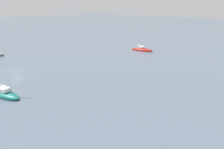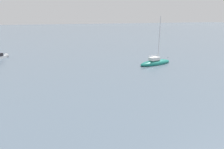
{
  "view_description": "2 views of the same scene",
  "coord_description": "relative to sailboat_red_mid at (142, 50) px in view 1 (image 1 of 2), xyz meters",
  "views": [
    {
      "loc": [
        20.41,
        53.62,
        15.38
      ],
      "look_at": [
        -7.13,
        26.62,
        3.09
      ],
      "focal_mm": 35.12,
      "sensor_mm": 36.0,
      "label": 1
    },
    {
      "loc": [
        -29.75,
        38.31,
        10.43
      ],
      "look_at": [
        -7.05,
        30.4,
        3.38
      ],
      "focal_mm": 32.15,
      "sensor_mm": 36.0,
      "label": 2
    }
  ],
  "objects": [
    {
      "name": "ground_plane",
      "position": [
        41.12,
        -8.01,
        -0.39
      ],
      "size": [
        500.0,
        500.0,
        0.0
      ],
      "primitive_type": "plane",
      "color": "slate"
    },
    {
      "name": "sailboat_teal_far",
      "position": [
        49.41,
        6.77,
        0.02
      ],
      "size": [
        4.2,
        8.72,
        10.82
      ],
      "rotation": [
        0.0,
        0.0,
        3.37
      ],
      "color": "#197266",
      "rests_on": "ground_plane"
    },
    {
      "name": "sailboat_red_mid",
      "position": [
        0.0,
        0.0,
        0.0
      ],
      "size": [
        3.71,
        8.21,
        11.07
      ],
      "rotation": [
        0.0,
        0.0,
        0.19
      ],
      "color": "red",
      "rests_on": "ground_plane"
    }
  ]
}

